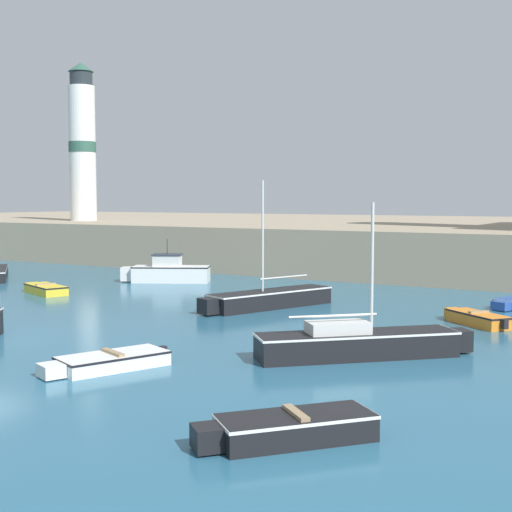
# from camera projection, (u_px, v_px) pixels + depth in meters

# --- Properties ---
(quay_seawall) EXTENTS (120.00, 40.00, 3.07)m
(quay_seawall) POSITION_uv_depth(u_px,v_px,m) (398.00, 239.00, 61.40)
(quay_seawall) COLOR gray
(quay_seawall) RESTS_ON ground
(sailboat_black_1) EXTENTS (5.86, 5.63, 4.86)m
(sailboat_black_1) POSITION_uv_depth(u_px,v_px,m) (359.00, 342.00, 22.30)
(sailboat_black_1) COLOR black
(sailboat_black_1) RESTS_ON ground
(dinghy_black_2) EXTENTS (3.19, 3.49, 0.63)m
(dinghy_black_2) POSITION_uv_depth(u_px,v_px,m) (290.00, 427.00, 14.56)
(dinghy_black_2) COLOR black
(dinghy_black_2) RESTS_ON ground
(dinghy_white_3) EXTENTS (2.47, 3.90, 0.51)m
(dinghy_white_3) POSITION_uv_depth(u_px,v_px,m) (109.00, 361.00, 20.80)
(dinghy_white_3) COLOR white
(dinghy_white_3) RESTS_ON ground
(sailboat_black_4) EXTENTS (3.64, 6.91, 5.79)m
(sailboat_black_4) POSITION_uv_depth(u_px,v_px,m) (268.00, 298.00, 32.45)
(sailboat_black_4) COLOR black
(sailboat_black_4) RESTS_ON ground
(motorboat_white_5) EXTENTS (5.24, 3.53, 2.59)m
(motorboat_white_5) POSITION_uv_depth(u_px,v_px,m) (168.00, 272.00, 42.54)
(motorboat_white_5) COLOR white
(motorboat_white_5) RESTS_ON ground
(dinghy_orange_7) EXTENTS (3.04, 2.63, 0.57)m
(dinghy_orange_7) POSITION_uv_depth(u_px,v_px,m) (477.00, 318.00, 28.06)
(dinghy_orange_7) COLOR orange
(dinghy_orange_7) RESTS_ON ground
(dinghy_yellow_9) EXTENTS (3.68, 2.24, 0.55)m
(dinghy_yellow_9) POSITION_uv_depth(u_px,v_px,m) (45.00, 289.00, 37.37)
(dinghy_yellow_9) COLOR yellow
(dinghy_yellow_9) RESTS_ON ground
(lighthouse) EXTENTS (2.34, 2.34, 13.60)m
(lighthouse) POSITION_uv_depth(u_px,v_px,m) (82.00, 144.00, 61.70)
(lighthouse) COLOR silver
(lighthouse) RESTS_ON quay_seawall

